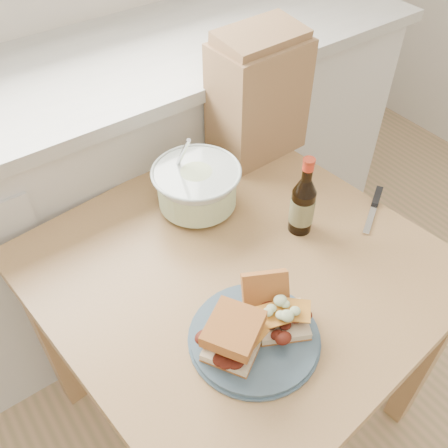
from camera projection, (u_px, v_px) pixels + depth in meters
cabinet_run at (85, 198)px, 1.76m from camera, size 2.50×0.64×0.94m
dining_table at (237, 291)px, 1.28m from camera, size 0.96×0.96×0.73m
plate at (254, 337)px, 1.05m from camera, size 0.27×0.27×0.02m
sandwich_left at (233, 336)px, 0.99m from camera, size 0.15×0.14×0.08m
sandwich_right at (277, 309)px, 1.05m from camera, size 0.14×0.18×0.09m
coleslaw_bowl at (197, 189)px, 1.31m from camera, size 0.23×0.23×0.23m
beer_bottle at (303, 204)px, 1.23m from camera, size 0.06×0.06×0.22m
knife at (375, 202)px, 1.35m from camera, size 0.17×0.11×0.01m
paper_bag at (258, 99)px, 1.42m from camera, size 0.26×0.18×0.34m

